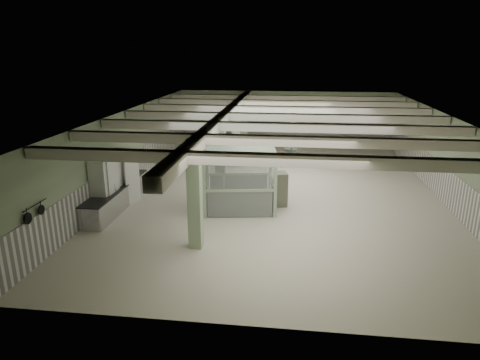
# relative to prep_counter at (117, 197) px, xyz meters

# --- Properties ---
(floor) EXTENTS (20.00, 20.00, 0.00)m
(floor) POSITION_rel_prep_counter_xyz_m (6.54, 2.78, -0.46)
(floor) COLOR beige
(floor) RESTS_ON ground
(ceiling) EXTENTS (14.00, 20.00, 0.02)m
(ceiling) POSITION_rel_prep_counter_xyz_m (6.54, 2.78, 3.14)
(ceiling) COLOR silver
(ceiling) RESTS_ON wall_back
(wall_back) EXTENTS (14.00, 0.02, 3.60)m
(wall_back) POSITION_rel_prep_counter_xyz_m (6.54, 12.78, 1.34)
(wall_back) COLOR #A2B994
(wall_back) RESTS_ON floor
(wall_front) EXTENTS (14.00, 0.02, 3.60)m
(wall_front) POSITION_rel_prep_counter_xyz_m (6.54, -7.22, 1.34)
(wall_front) COLOR #A2B994
(wall_front) RESTS_ON floor
(wall_left) EXTENTS (0.02, 20.00, 3.60)m
(wall_left) POSITION_rel_prep_counter_xyz_m (-0.46, 2.78, 1.34)
(wall_left) COLOR #A2B994
(wall_left) RESTS_ON floor
(wall_right) EXTENTS (0.02, 20.00, 3.60)m
(wall_right) POSITION_rel_prep_counter_xyz_m (13.54, 2.78, 1.34)
(wall_right) COLOR #A2B994
(wall_right) RESTS_ON floor
(wainscot_left) EXTENTS (0.05, 19.90, 1.50)m
(wainscot_left) POSITION_rel_prep_counter_xyz_m (-0.43, 2.78, 0.29)
(wainscot_left) COLOR white
(wainscot_left) RESTS_ON floor
(wainscot_right) EXTENTS (0.05, 19.90, 1.50)m
(wainscot_right) POSITION_rel_prep_counter_xyz_m (13.52, 2.78, 0.29)
(wainscot_right) COLOR white
(wainscot_right) RESTS_ON floor
(wainscot_back) EXTENTS (13.90, 0.05, 1.50)m
(wainscot_back) POSITION_rel_prep_counter_xyz_m (6.54, 12.76, 0.29)
(wainscot_back) COLOR white
(wainscot_back) RESTS_ON floor
(girder) EXTENTS (0.45, 19.90, 0.40)m
(girder) POSITION_rel_prep_counter_xyz_m (4.04, 2.78, 2.92)
(girder) COLOR beige
(girder) RESTS_ON ceiling
(beam_a) EXTENTS (13.90, 0.35, 0.32)m
(beam_a) POSITION_rel_prep_counter_xyz_m (6.54, -4.72, 2.96)
(beam_a) COLOR beige
(beam_a) RESTS_ON ceiling
(beam_b) EXTENTS (13.90, 0.35, 0.32)m
(beam_b) POSITION_rel_prep_counter_xyz_m (6.54, -2.22, 2.96)
(beam_b) COLOR beige
(beam_b) RESTS_ON ceiling
(beam_c) EXTENTS (13.90, 0.35, 0.32)m
(beam_c) POSITION_rel_prep_counter_xyz_m (6.54, 0.28, 2.96)
(beam_c) COLOR beige
(beam_c) RESTS_ON ceiling
(beam_d) EXTENTS (13.90, 0.35, 0.32)m
(beam_d) POSITION_rel_prep_counter_xyz_m (6.54, 2.78, 2.96)
(beam_d) COLOR beige
(beam_d) RESTS_ON ceiling
(beam_e) EXTENTS (13.90, 0.35, 0.32)m
(beam_e) POSITION_rel_prep_counter_xyz_m (6.54, 5.28, 2.96)
(beam_e) COLOR beige
(beam_e) RESTS_ON ceiling
(beam_f) EXTENTS (13.90, 0.35, 0.32)m
(beam_f) POSITION_rel_prep_counter_xyz_m (6.54, 7.78, 2.96)
(beam_f) COLOR beige
(beam_f) RESTS_ON ceiling
(beam_g) EXTENTS (13.90, 0.35, 0.32)m
(beam_g) POSITION_rel_prep_counter_xyz_m (6.54, 10.28, 2.96)
(beam_g) COLOR beige
(beam_g) RESTS_ON ceiling
(column_a) EXTENTS (0.42, 0.42, 3.60)m
(column_a) POSITION_rel_prep_counter_xyz_m (4.04, -3.22, 1.34)
(column_a) COLOR #9FBA95
(column_a) RESTS_ON floor
(column_b) EXTENTS (0.42, 0.42, 3.60)m
(column_b) POSITION_rel_prep_counter_xyz_m (4.04, 1.78, 1.34)
(column_b) COLOR #9FBA95
(column_b) RESTS_ON floor
(column_c) EXTENTS (0.42, 0.42, 3.60)m
(column_c) POSITION_rel_prep_counter_xyz_m (4.04, 6.78, 1.34)
(column_c) COLOR #9FBA95
(column_c) RESTS_ON floor
(column_d) EXTENTS (0.42, 0.42, 3.60)m
(column_d) POSITION_rel_prep_counter_xyz_m (4.04, 10.78, 1.34)
(column_d) COLOR #9FBA95
(column_d) RESTS_ON floor
(hook_rail) EXTENTS (0.02, 1.20, 0.02)m
(hook_rail) POSITION_rel_prep_counter_xyz_m (-0.39, -4.82, 1.39)
(hook_rail) COLOR black
(hook_rail) RESTS_ON wall_left
(pendant_front) EXTENTS (0.44, 0.44, 0.22)m
(pendant_front) POSITION_rel_prep_counter_xyz_m (7.04, -2.22, 2.59)
(pendant_front) COLOR #304032
(pendant_front) RESTS_ON ceiling
(pendant_mid) EXTENTS (0.44, 0.44, 0.22)m
(pendant_mid) POSITION_rel_prep_counter_xyz_m (7.04, 3.28, 2.59)
(pendant_mid) COLOR #304032
(pendant_mid) RESTS_ON ceiling
(pendant_back) EXTENTS (0.44, 0.44, 0.22)m
(pendant_back) POSITION_rel_prep_counter_xyz_m (7.04, 8.28, 2.59)
(pendant_back) COLOR #304032
(pendant_back) RESTS_ON ceiling
(prep_counter) EXTENTS (0.89, 5.11, 0.91)m
(prep_counter) POSITION_rel_prep_counter_xyz_m (0.00, 0.00, 0.00)
(prep_counter) COLOR #A9AAAE
(prep_counter) RESTS_ON floor
(pitcher_near) EXTENTS (0.24, 0.27, 0.30)m
(pitcher_near) POSITION_rel_prep_counter_xyz_m (0.15, 1.33, 0.59)
(pitcher_near) COLOR #A9AAAE
(pitcher_near) RESTS_ON prep_counter
(pitcher_far) EXTENTS (0.24, 0.26, 0.27)m
(pitcher_far) POSITION_rel_prep_counter_xyz_m (0.10, 1.34, 0.57)
(pitcher_far) COLOR #A9AAAE
(pitcher_far) RESTS_ON prep_counter
(veg_colander) EXTENTS (0.60, 0.60, 0.21)m
(veg_colander) POSITION_rel_prep_counter_xyz_m (0.00, 1.96, 0.54)
(veg_colander) COLOR #434248
(veg_colander) RESTS_ON prep_counter
(orange_bowl) EXTENTS (0.27, 0.27, 0.09)m
(orange_bowl) POSITION_rel_prep_counter_xyz_m (-0.09, -0.45, 0.48)
(orange_bowl) COLOR #B2B2B7
(orange_bowl) RESTS_ON prep_counter
(skillet_near) EXTENTS (0.05, 0.34, 0.34)m
(skillet_near) POSITION_rel_prep_counter_xyz_m (-0.34, -5.31, 1.17)
(skillet_near) COLOR black
(skillet_near) RESTS_ON hook_rail
(skillet_far) EXTENTS (0.04, 0.29, 0.29)m
(skillet_far) POSITION_rel_prep_counter_xyz_m (-0.34, -4.63, 1.17)
(skillet_far) COLOR black
(skillet_far) RESTS_ON hook_rail
(walkin_cooler) EXTENTS (0.93, 2.55, 2.34)m
(walkin_cooler) POSITION_rel_prep_counter_xyz_m (-0.08, -0.13, 0.71)
(walkin_cooler) COLOR silver
(walkin_cooler) RESTS_ON floor
(guard_booth) EXTENTS (3.28, 2.90, 2.39)m
(guard_booth) POSITION_rel_prep_counter_xyz_m (4.99, 0.59, 1.17)
(guard_booth) COLOR #9BB893
(guard_booth) RESTS_ON floor
(filing_cabinet) EXTENTS (0.61, 0.75, 1.41)m
(filing_cabinet) POSITION_rel_prep_counter_xyz_m (6.66, 1.07, 0.25)
(filing_cabinet) COLOR #606453
(filing_cabinet) RESTS_ON floor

